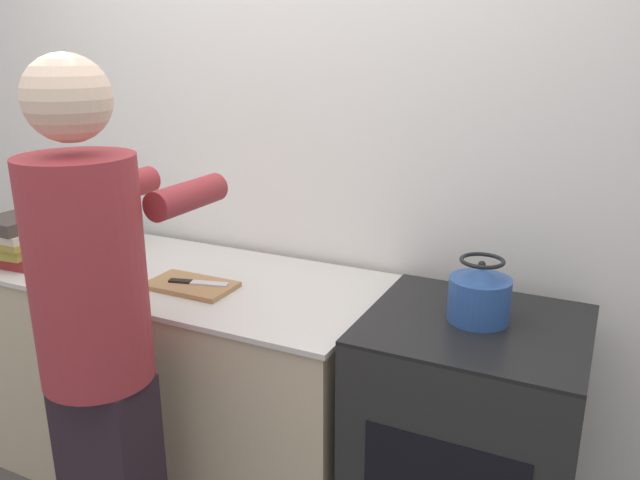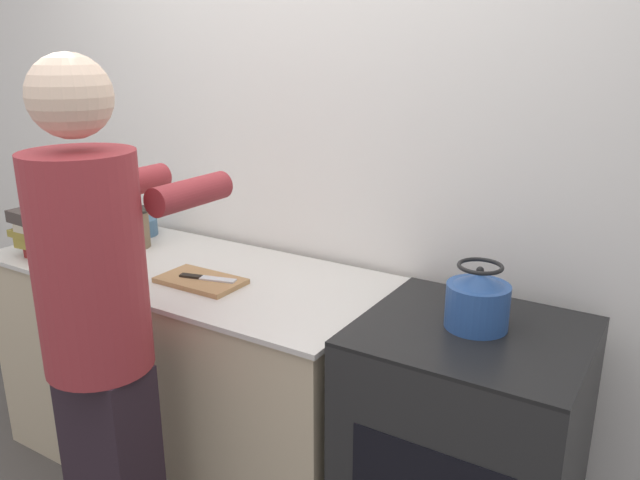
{
  "view_description": "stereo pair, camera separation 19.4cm",
  "coord_description": "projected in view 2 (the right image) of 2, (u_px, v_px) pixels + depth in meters",
  "views": [
    {
      "loc": [
        1.15,
        -1.43,
        1.72
      ],
      "look_at": [
        0.35,
        0.24,
        1.14
      ],
      "focal_mm": 35.0,
      "sensor_mm": 36.0,
      "label": 1
    },
    {
      "loc": [
        1.32,
        -1.33,
        1.72
      ],
      "look_at": [
        0.35,
        0.24,
        1.14
      ],
      "focal_mm": 35.0,
      "sensor_mm": 36.0,
      "label": 2
    }
  ],
  "objects": [
    {
      "name": "wall_back",
      "position": [
        313.0,
        156.0,
        2.48
      ],
      "size": [
        8.0,
        0.05,
        2.6
      ],
      "color": "white",
      "rests_on": "ground_plane"
    },
    {
      "name": "counter",
      "position": [
        192.0,
        368.0,
        2.58
      ],
      "size": [
        1.65,
        0.7,
        0.89
      ],
      "color": "#C6B28E",
      "rests_on": "ground_plane"
    },
    {
      "name": "oven",
      "position": [
        462.0,
        466.0,
        1.94
      ],
      "size": [
        0.65,
        0.59,
        0.93
      ],
      "color": "black",
      "rests_on": "ground_plane"
    },
    {
      "name": "person",
      "position": [
        99.0,
        319.0,
        1.86
      ],
      "size": [
        0.36,
        0.6,
        1.71
      ],
      "color": "#281D25",
      "rests_on": "ground_plane"
    },
    {
      "name": "cutting_board",
      "position": [
        201.0,
        281.0,
        2.27
      ],
      "size": [
        0.31,
        0.18,
        0.02
      ],
      "color": "#A87A4C",
      "rests_on": "counter"
    },
    {
      "name": "knife",
      "position": [
        206.0,
        278.0,
        2.26
      ],
      "size": [
        0.22,
        0.09,
        0.01
      ],
      "rotation": [
        0.0,
        0.0,
        0.25
      ],
      "color": "silver",
      "rests_on": "cutting_board"
    },
    {
      "name": "kettle",
      "position": [
        478.0,
        301.0,
        1.79
      ],
      "size": [
        0.18,
        0.18,
        0.19
      ],
      "color": "#284C8C",
      "rests_on": "oven"
    },
    {
      "name": "bowl_prep",
      "position": [
        139.0,
        227.0,
        2.84
      ],
      "size": [
        0.17,
        0.17,
        0.07
      ],
      "color": "#426684",
      "rests_on": "counter"
    },
    {
      "name": "canister_jar",
      "position": [
        131.0,
        228.0,
        2.66
      ],
      "size": [
        0.16,
        0.16,
        0.17
      ],
      "color": "#756047",
      "rests_on": "counter"
    },
    {
      "name": "book_stack",
      "position": [
        54.0,
        228.0,
        2.58
      ],
      "size": [
        0.22,
        0.28,
        0.19
      ],
      "color": "maroon",
      "rests_on": "counter"
    }
  ]
}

